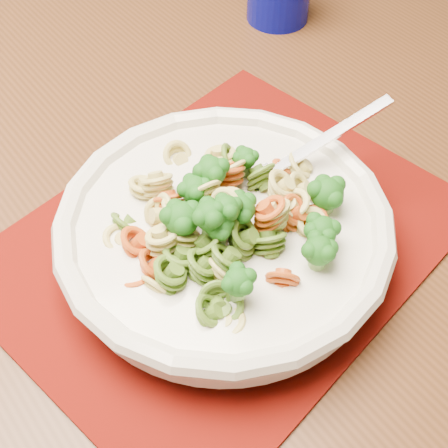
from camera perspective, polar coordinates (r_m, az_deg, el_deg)
name	(u,v)px	position (r m, az deg, el deg)	size (l,w,h in m)	color
dining_table	(190,275)	(0.65, -3.12, -4.71)	(1.66, 1.31, 0.71)	#482814
placemat	(225,241)	(0.56, 0.07, -1.52)	(0.40, 0.31, 0.00)	#510503
pasta_bowl	(224,230)	(0.53, 0.00, -0.57)	(0.29, 0.29, 0.05)	silver
pasta_broccoli_heap	(224,219)	(0.52, 0.00, 0.42)	(0.24, 0.24, 0.06)	#C7BC62
fork	(261,179)	(0.55, 3.39, 4.17)	(0.19, 0.02, 0.01)	silver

